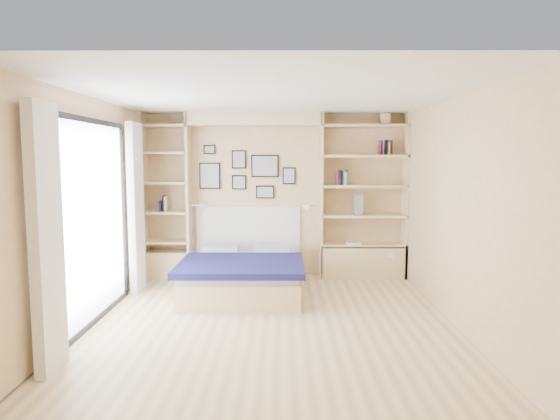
{
  "coord_description": "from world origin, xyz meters",
  "views": [
    {
      "loc": [
        0.11,
        -5.45,
        1.84
      ],
      "look_at": [
        0.09,
        0.9,
        1.16
      ],
      "focal_mm": 32.0,
      "sensor_mm": 36.0,
      "label": 1
    }
  ],
  "objects": [
    {
      "name": "bed",
      "position": [
        -0.42,
        1.2,
        0.26
      ],
      "size": [
        1.6,
        2.04,
        1.07
      ],
      "color": "#CAB382",
      "rests_on": "ground"
    },
    {
      "name": "photo_gallery",
      "position": [
        -0.45,
        2.22,
        1.6
      ],
      "size": [
        1.48,
        0.02,
        0.82
      ],
      "color": "black",
      "rests_on": "ground"
    },
    {
      "name": "ground",
      "position": [
        0.0,
        0.0,
        0.0
      ],
      "size": [
        4.5,
        4.5,
        0.0
      ],
      "primitive_type": "plane",
      "color": "#E2C288",
      "rests_on": "ground"
    },
    {
      "name": "shelf_decor",
      "position": [
        1.07,
        2.07,
        1.69
      ],
      "size": [
        3.5,
        0.23,
        2.03
      ],
      "color": "#A51E1E",
      "rests_on": "ground"
    },
    {
      "name": "reading_lamps",
      "position": [
        -0.3,
        2.0,
        1.1
      ],
      "size": [
        1.92,
        0.12,
        0.15
      ],
      "color": "silver",
      "rests_on": "ground"
    },
    {
      "name": "room_shell",
      "position": [
        -0.39,
        1.52,
        1.08
      ],
      "size": [
        4.5,
        4.5,
        4.5
      ],
      "color": "#DCB680",
      "rests_on": "ground"
    }
  ]
}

